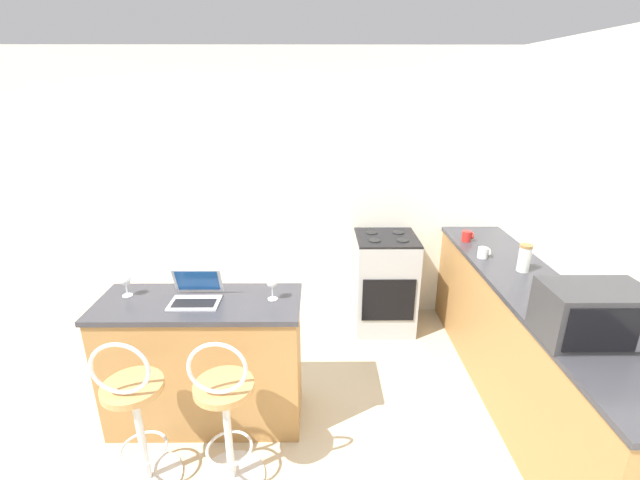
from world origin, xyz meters
name	(u,v)px	position (x,y,z in m)	size (l,w,h in m)	color
wall_back	(265,191)	(0.00, 2.26, 1.30)	(12.00, 0.06, 2.60)	silver
breakfast_bar	(205,361)	(-0.27, 0.68, 0.47)	(1.34, 0.53, 0.94)	#9E703D
counter_right	(526,345)	(2.05, 0.87, 0.47)	(0.58, 2.76, 0.94)	#9E703D
bar_stool_near	(136,417)	(-0.52, 0.13, 0.49)	(0.40, 0.40, 1.03)	silver
bar_stool_far	(226,417)	(-0.01, 0.13, 0.49)	(0.40, 0.40, 1.03)	silver
laptop	(196,293)	(-0.28, 0.69, 0.99)	(0.32, 0.25, 0.20)	#B7BABF
microwave	(593,314)	(2.01, 0.22, 1.10)	(0.54, 0.34, 0.31)	#2D2D30
stove_range	(384,282)	(1.16, 1.93, 0.47)	(0.57, 0.56, 0.95)	#9EA3A8
mug_red	(467,236)	(1.86, 1.81, 0.99)	(0.10, 0.08, 0.09)	red
mug_white	(483,253)	(1.87, 1.42, 0.98)	(0.10, 0.08, 0.09)	white
wine_glass_short	(272,283)	(0.22, 0.70, 1.05)	(0.07, 0.07, 0.16)	silver
wine_glass_tall	(125,281)	(-0.76, 0.76, 1.05)	(0.07, 0.07, 0.15)	silver
storage_jar	(524,258)	(2.07, 1.15, 1.05)	(0.09, 0.09, 0.21)	silver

